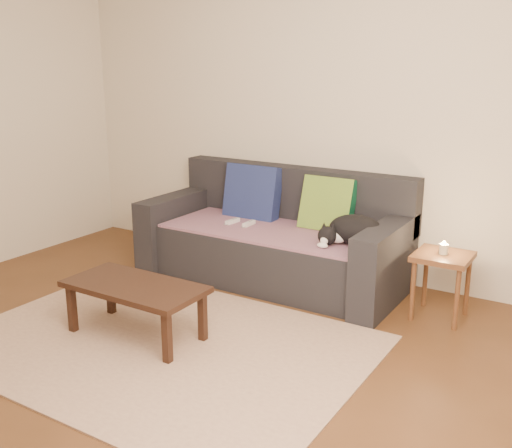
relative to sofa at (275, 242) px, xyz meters
The scene contains 13 objects.
ground 1.60m from the sofa, 90.00° to the right, with size 4.50×4.50×0.00m, color brown.
back_wall 1.08m from the sofa, 90.00° to the left, with size 4.50×0.04×2.60m, color beige.
sofa is the anchor object (origin of this frame).
throw_blanket 0.15m from the sofa, 90.00° to the right, with size 1.66×0.74×0.02m, color #472B50.
cushion_navy 0.49m from the sofa, 152.57° to the left, with size 0.49×0.12×0.49m, color #121C4F.
cushion_green 0.52m from the sofa, 24.15° to the left, with size 0.42×0.11×0.42m, color #0A452D.
cat 0.76m from the sofa, ahead, with size 0.49×0.42×0.21m.
wii_remote_a 0.38m from the sofa, 162.54° to the right, with size 0.15×0.04×0.03m, color white.
wii_remote_b 0.26m from the sofa, 152.62° to the right, with size 0.15×0.04×0.03m, color white.
side_table 1.36m from the sofa, ahead, with size 0.37×0.37×0.46m.
candle 1.37m from the sofa, ahead, with size 0.06×0.06×0.09m.
rug 1.45m from the sofa, 90.00° to the right, with size 2.50×1.80×0.01m, color tan.
coffee_table 1.42m from the sofa, 98.43° to the right, with size 0.90×0.45×0.36m.
Camera 1 is at (2.30, -2.43, 1.72)m, focal length 42.00 mm.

